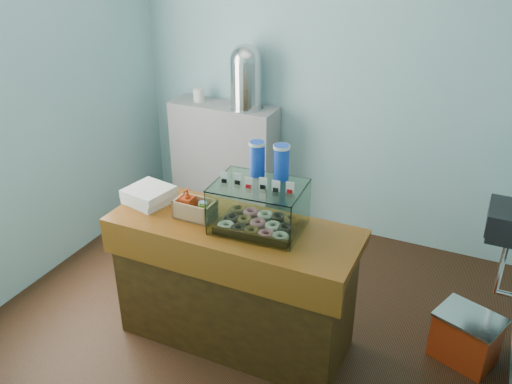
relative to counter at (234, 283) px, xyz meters
The scene contains 9 objects.
ground 0.52m from the counter, 90.00° to the left, with size 3.50×3.50×0.00m, color black.
room_shell 1.27m from the counter, 84.37° to the left, with size 3.54×3.04×2.82m.
counter is the anchor object (origin of this frame).
back_shelf 1.82m from the counter, 119.76° to the left, with size 1.00×0.32×1.10m, color gray.
display_case 0.63m from the counter, 21.93° to the left, with size 0.56×0.43×0.51m.
condiment_crate 0.58m from the counter, behind, with size 0.25×0.15×0.19m.
pastry_boxes 0.82m from the counter, behind, with size 0.33×0.33×0.11m.
coffee_urn 1.95m from the counter, 112.91° to the left, with size 0.31×0.31×0.57m.
red_cooler 1.55m from the counter, 17.25° to the left, with size 0.47×0.42×0.35m.
Camera 1 is at (1.36, -2.84, 2.60)m, focal length 38.00 mm.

